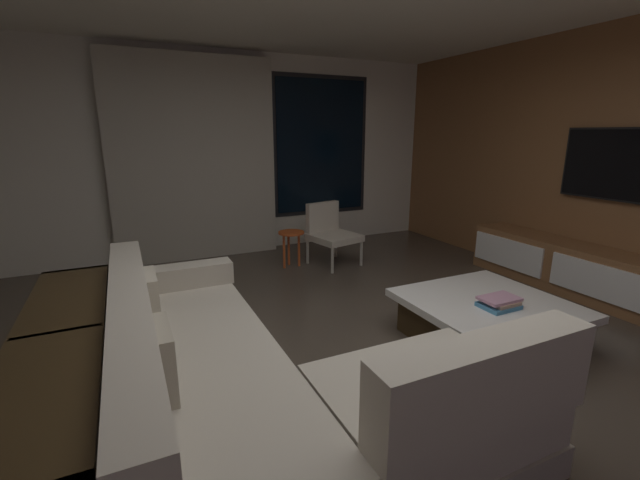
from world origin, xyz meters
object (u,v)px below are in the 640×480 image
object	(u,v)px
accent_chair_near_window	(330,230)
mounted_tv	(626,165)
media_console	(616,282)
console_table_behind_couch	(67,393)
book_stack_on_coffee_table	(499,302)
side_stool	(291,238)
sectional_couch	(255,382)
coffee_table	(486,321)

from	to	relation	value
accent_chair_near_window	mounted_tv	distance (m)	3.17
media_console	mounted_tv	bearing A→B (deg)	47.52
mounted_tv	console_table_behind_couch	xyz separation A→B (m)	(-4.74, -0.24, -0.94)
book_stack_on_coffee_table	side_stool	distance (m)	2.71
media_console	mounted_tv	xyz separation A→B (m)	(0.18, 0.20, 1.10)
sectional_couch	media_console	xyz separation A→B (m)	(3.64, 0.18, -0.04)
console_table_behind_couch	sectional_couch	bearing A→B (deg)	-8.17
accent_chair_near_window	media_console	bearing A→B (deg)	-52.85
sectional_couch	book_stack_on_coffee_table	world-z (taller)	sectional_couch
book_stack_on_coffee_table	mounted_tv	distance (m)	2.13
media_console	console_table_behind_couch	distance (m)	4.56
side_stool	media_console	bearing A→B (deg)	-46.62
book_stack_on_coffee_table	console_table_behind_couch	xyz separation A→B (m)	(-2.85, 0.07, 0.01)
side_stool	console_table_behind_couch	bearing A→B (deg)	-130.54
media_console	console_table_behind_couch	size ratio (longest dim) A/B	1.48
side_stool	media_console	world-z (taller)	media_console
coffee_table	side_stool	bearing A→B (deg)	105.36
accent_chair_near_window	console_table_behind_couch	xyz separation A→B (m)	(-2.70, -2.49, -0.03)
coffee_table	accent_chair_near_window	xyz separation A→B (m)	(-0.17, 2.45, 0.25)
coffee_table	book_stack_on_coffee_table	distance (m)	0.24
sectional_couch	console_table_behind_couch	distance (m)	0.93
book_stack_on_coffee_table	console_table_behind_couch	world-z (taller)	console_table_behind_couch
accent_chair_near_window	mounted_tv	world-z (taller)	mounted_tv
coffee_table	mounted_tv	distance (m)	2.20
coffee_table	mounted_tv	xyz separation A→B (m)	(1.86, 0.20, 1.16)
book_stack_on_coffee_table	console_table_behind_couch	bearing A→B (deg)	178.50
sectional_couch	accent_chair_near_window	bearing A→B (deg)	55.78
accent_chair_near_window	side_stool	distance (m)	0.52
media_console	book_stack_on_coffee_table	bearing A→B (deg)	-175.97
side_stool	sectional_couch	bearing A→B (deg)	-115.34
accent_chair_near_window	side_stool	bearing A→B (deg)	173.42
book_stack_on_coffee_table	side_stool	size ratio (longest dim) A/B	0.64
coffee_table	console_table_behind_couch	world-z (taller)	console_table_behind_couch
accent_chair_near_window	side_stool	world-z (taller)	accent_chair_near_window
sectional_couch	side_stool	size ratio (longest dim) A/B	5.43
side_stool	media_console	xyz separation A→B (m)	(2.37, -2.51, -0.12)
book_stack_on_coffee_table	mounted_tv	size ratio (longest dim) A/B	0.24
sectional_couch	mounted_tv	bearing A→B (deg)	5.59
coffee_table	side_stool	distance (m)	2.61
accent_chair_near_window	mounted_tv	size ratio (longest dim) A/B	0.64
mounted_tv	book_stack_on_coffee_table	bearing A→B (deg)	-170.42
accent_chair_near_window	side_stool	xyz separation A→B (m)	(-0.51, 0.06, -0.06)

